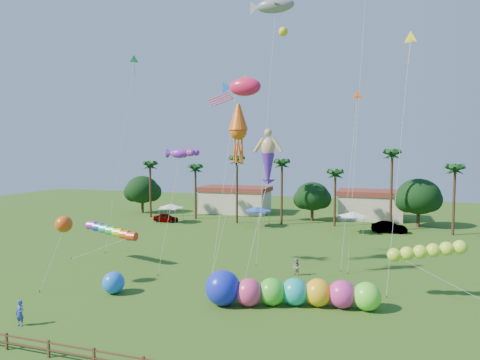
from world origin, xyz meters
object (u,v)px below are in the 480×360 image
(spectator_a, at_px, (20,313))
(spectator_b, at_px, (297,267))
(blue_ball, at_px, (113,283))
(car_a, at_px, (166,218))
(car_b, at_px, (389,227))
(caterpillar_inflatable, at_px, (285,292))

(spectator_a, height_order, spectator_b, spectator_a)
(spectator_b, relative_size, blue_ball, 0.89)
(car_a, height_order, car_b, car_b)
(car_b, bearing_deg, car_a, 87.27)
(car_b, distance_m, spectator_b, 25.76)
(car_a, distance_m, spectator_b, 34.16)
(caterpillar_inflatable, bearing_deg, blue_ball, 172.96)
(spectator_b, xyz_separation_m, blue_ball, (-13.13, -9.45, 0.10))
(caterpillar_inflatable, distance_m, blue_ball, 13.82)
(car_a, xyz_separation_m, car_b, (34.01, 1.56, 0.10))
(blue_ball, bearing_deg, car_b, 57.32)
(car_b, distance_m, blue_ball, 40.11)
(spectator_b, distance_m, blue_ball, 16.18)
(caterpillar_inflatable, bearing_deg, spectator_b, 81.05)
(spectator_a, distance_m, caterpillar_inflatable, 18.13)
(spectator_a, bearing_deg, spectator_b, 48.51)
(car_b, xyz_separation_m, blue_ball, (-21.66, -33.76, 0.10))
(car_b, height_order, spectator_a, spectator_a)
(blue_ball, bearing_deg, spectator_a, -105.51)
(blue_ball, bearing_deg, caterpillar_inflatable, 6.29)
(car_b, xyz_separation_m, caterpillar_inflatable, (-7.92, -32.25, 0.32))
(spectator_b, bearing_deg, caterpillar_inflatable, -50.67)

